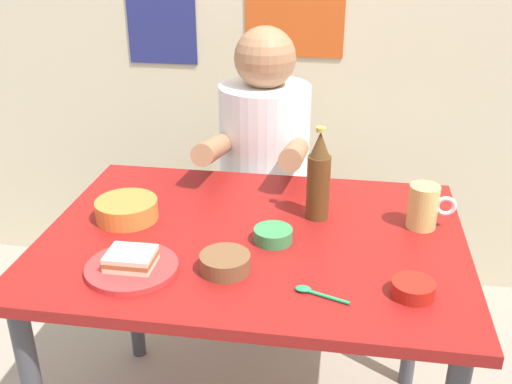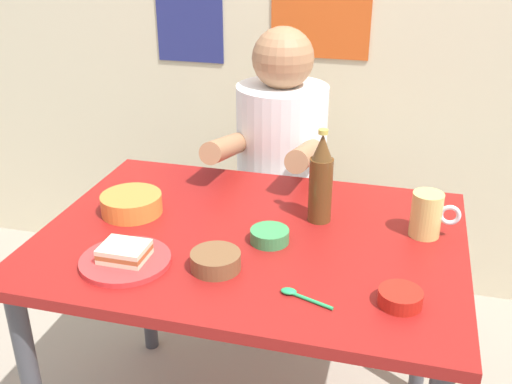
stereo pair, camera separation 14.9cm
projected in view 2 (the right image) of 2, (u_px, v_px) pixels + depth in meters
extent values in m
cube|color=navy|center=(189.00, 5.00, 2.40)|extent=(0.28, 0.01, 0.45)
cube|color=#CC4C19|center=(320.00, 5.00, 2.27)|extent=(0.38, 0.01, 0.40)
cube|color=maroon|center=(251.00, 239.00, 1.58)|extent=(1.10, 0.80, 0.03)
cylinder|color=#3F3F44|center=(145.00, 266.00, 2.15)|extent=(0.05, 0.05, 0.71)
cylinder|color=#3F3F44|center=(427.00, 308.00, 1.92)|extent=(0.05, 0.05, 0.71)
cylinder|color=#4C4C51|center=(279.00, 276.00, 2.37)|extent=(0.08, 0.08, 0.41)
cylinder|color=maroon|center=(280.00, 225.00, 2.28)|extent=(0.34, 0.34, 0.04)
cylinder|color=white|center=(281.00, 157.00, 2.16)|extent=(0.32, 0.32, 0.52)
sphere|color=#A0704C|center=(283.00, 58.00, 2.01)|extent=(0.21, 0.21, 0.21)
cylinder|color=#A0704C|center=(225.00, 148.00, 1.92)|extent=(0.07, 0.31, 0.14)
cylinder|color=#A0704C|center=(305.00, 155.00, 1.86)|extent=(0.07, 0.31, 0.14)
cylinder|color=red|center=(125.00, 261.00, 1.45)|extent=(0.22, 0.22, 0.01)
cube|color=beige|center=(125.00, 256.00, 1.44)|extent=(0.11, 0.09, 0.01)
cube|color=#9E592D|center=(124.00, 252.00, 1.43)|extent=(0.11, 0.09, 0.01)
cube|color=beige|center=(124.00, 247.00, 1.43)|extent=(0.11, 0.09, 0.01)
cylinder|color=#D1BC66|center=(426.00, 214.00, 1.55)|extent=(0.08, 0.08, 0.12)
torus|color=silver|center=(450.00, 215.00, 1.53)|extent=(0.06, 0.01, 0.06)
cylinder|color=#593819|center=(320.00, 190.00, 1.61)|extent=(0.06, 0.06, 0.18)
cone|color=#593819|center=(323.00, 147.00, 1.56)|extent=(0.05, 0.05, 0.07)
cylinder|color=#BFB74C|center=(323.00, 132.00, 1.54)|extent=(0.03, 0.03, 0.01)
cylinder|color=#388C4C|center=(270.00, 236.00, 1.53)|extent=(0.10, 0.10, 0.03)
cylinder|color=#5B643A|center=(270.00, 233.00, 1.53)|extent=(0.08, 0.08, 0.02)
cylinder|color=orange|center=(132.00, 204.00, 1.68)|extent=(0.17, 0.17, 0.05)
cylinder|color=#B25B2D|center=(131.00, 200.00, 1.67)|extent=(0.14, 0.14, 0.02)
cylinder|color=#B21E14|center=(400.00, 298.00, 1.29)|extent=(0.10, 0.10, 0.03)
cylinder|color=maroon|center=(401.00, 295.00, 1.29)|extent=(0.08, 0.08, 0.02)
cylinder|color=brown|center=(216.00, 261.00, 1.42)|extent=(0.12, 0.12, 0.04)
cylinder|color=brown|center=(216.00, 257.00, 1.41)|extent=(0.10, 0.10, 0.02)
cylinder|color=#26A559|center=(310.00, 300.00, 1.30)|extent=(0.11, 0.04, 0.01)
ellipsoid|color=#26A559|center=(289.00, 291.00, 1.33)|extent=(0.04, 0.02, 0.01)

